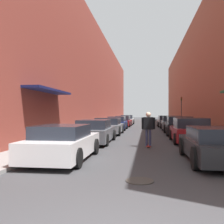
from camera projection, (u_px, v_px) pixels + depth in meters
The scene contains 19 objects.
ground at pixel (144, 129), 26.12m from camera, with size 129.43×129.43×0.00m, color #38383A.
curb_strip_left at pixel (110, 125), 32.57m from camera, with size 1.80×58.83×0.12m.
curb_strip_right at pixel (181, 126), 31.31m from camera, with size 1.80×58.83×0.12m.
building_row_left at pixel (88, 80), 32.99m from camera, with size 4.90×58.83×12.13m.
building_row_right at pixel (205, 77), 30.92m from camera, with size 4.90×58.83×12.33m.
parked_car_left_0 at pixel (63, 143), 8.91m from camera, with size 1.95×4.24×1.25m.
parked_car_left_1 at pixel (95, 132), 13.94m from camera, with size 1.92×4.56×1.30m.
parked_car_left_2 at pixel (109, 126), 19.32m from camera, with size 2.08×4.09×1.28m.
parked_car_left_3 at pixel (117, 123), 24.60m from camera, with size 1.88×4.43×1.30m.
parked_car_left_4 at pixel (123, 121), 30.19m from camera, with size 1.93×4.41×1.30m.
parked_car_left_5 at pixel (127, 120), 35.71m from camera, with size 1.94×4.32×1.34m.
parked_car_right_0 at pixel (214, 145), 8.45m from camera, with size 1.91×4.33×1.20m.
parked_car_right_1 at pixel (190, 131), 14.07m from camera, with size 2.05×3.95×1.40m.
parked_car_right_2 at pixel (179, 126), 18.95m from camera, with size 2.07×4.69×1.40m.
parked_car_right_3 at pixel (171, 123), 24.68m from camera, with size 2.00×4.55×1.39m.
parked_car_right_4 at pixel (166, 121), 29.65m from camera, with size 1.99×4.22×1.34m.
skateboarder at pixel (148, 125), 12.20m from camera, with size 0.66×0.78×1.72m.
manhole_cover at pixel (140, 181), 6.15m from camera, with size 0.70×0.70×0.02m.
traffic_light at pixel (181, 108), 31.71m from camera, with size 0.16×0.22×3.55m.
Camera 1 is at (0.27, -2.80, 1.69)m, focal length 40.00 mm.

